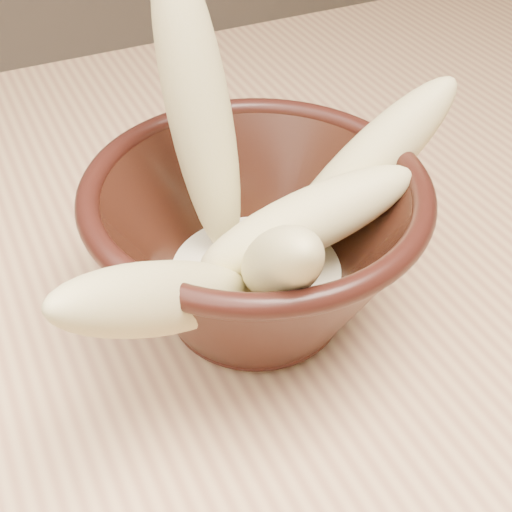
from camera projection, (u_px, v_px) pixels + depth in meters
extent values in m
cube|color=tan|center=(349.00, 239.00, 0.60)|extent=(1.20, 0.80, 0.04)
cylinder|color=#A97C54|center=(494.00, 211.00, 1.25)|extent=(0.05, 0.05, 0.71)
cylinder|color=black|center=(256.00, 312.00, 0.50)|extent=(0.09, 0.09, 0.01)
cylinder|color=black|center=(256.00, 289.00, 0.48)|extent=(0.09, 0.09, 0.01)
torus|color=black|center=(256.00, 190.00, 0.43)|extent=(0.22, 0.22, 0.01)
cylinder|color=beige|center=(256.00, 277.00, 0.48)|extent=(0.12, 0.12, 0.02)
ellipsoid|color=#CBC077|center=(199.00, 111.00, 0.43)|extent=(0.06, 0.09, 0.21)
ellipsoid|color=#CBC077|center=(167.00, 297.00, 0.38)|extent=(0.17, 0.13, 0.14)
ellipsoid|color=#CBC077|center=(364.00, 170.00, 0.47)|extent=(0.15, 0.05, 0.14)
ellipsoid|color=#CBC077|center=(305.00, 222.00, 0.44)|extent=(0.15, 0.07, 0.09)
ellipsoid|color=#CBC077|center=(279.00, 265.00, 0.40)|extent=(0.07, 0.14, 0.13)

